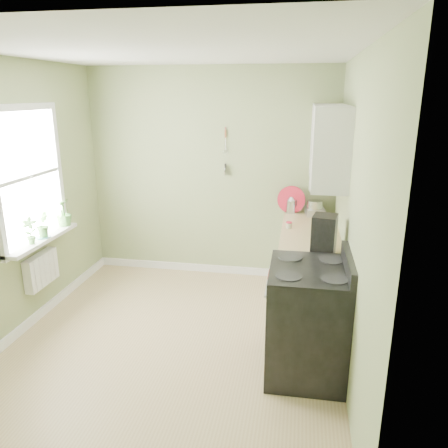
% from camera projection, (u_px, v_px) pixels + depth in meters
% --- Properties ---
extents(floor, '(3.20, 3.60, 0.02)m').
position_uv_depth(floor, '(175.00, 342.00, 4.34)').
color(floor, tan).
rests_on(floor, ground).
extents(ceiling, '(3.20, 3.60, 0.02)m').
position_uv_depth(ceiling, '(164.00, 49.00, 3.56)').
color(ceiling, white).
rests_on(ceiling, wall_back).
extents(wall_back, '(3.20, 0.02, 2.70)m').
position_uv_depth(wall_back, '(211.00, 175.00, 5.66)').
color(wall_back, '#94A06D').
rests_on(wall_back, floor).
extents(wall_left, '(0.02, 3.60, 2.70)m').
position_uv_depth(wall_left, '(10.00, 203.00, 4.22)').
color(wall_left, '#94A06D').
rests_on(wall_left, floor).
extents(wall_right, '(0.02, 3.60, 2.70)m').
position_uv_depth(wall_right, '(354.00, 219.00, 3.68)').
color(wall_right, '#94A06D').
rests_on(wall_right, floor).
extents(base_cabinets, '(0.60, 1.60, 0.87)m').
position_uv_depth(base_cabinets, '(309.00, 271.00, 4.94)').
color(base_cabinets, silver).
rests_on(base_cabinets, floor).
extents(countertop, '(0.64, 1.60, 0.04)m').
position_uv_depth(countertop, '(310.00, 233.00, 4.81)').
color(countertop, '#CEB57E').
rests_on(countertop, base_cabinets).
extents(upper_cabinets, '(0.35, 1.40, 0.80)m').
position_uv_depth(upper_cabinets, '(329.00, 144.00, 4.61)').
color(upper_cabinets, silver).
rests_on(upper_cabinets, wall_right).
extents(window, '(0.06, 1.14, 1.44)m').
position_uv_depth(window, '(28.00, 177.00, 4.44)').
color(window, white).
rests_on(window, wall_left).
extents(window_sill, '(0.18, 1.14, 0.04)m').
position_uv_depth(window_sill, '(43.00, 239.00, 4.62)').
color(window_sill, white).
rests_on(window_sill, wall_left).
extents(radiator, '(0.12, 0.50, 0.35)m').
position_uv_depth(radiator, '(41.00, 270.00, 4.67)').
color(radiator, white).
rests_on(radiator, wall_left).
extents(wall_utensils, '(0.02, 0.14, 0.58)m').
position_uv_depth(wall_utensils, '(225.00, 159.00, 5.53)').
color(wall_utensils, '#CEB57E').
rests_on(wall_utensils, wall_back).
extents(stove, '(0.71, 0.80, 1.10)m').
position_uv_depth(stove, '(308.00, 320.00, 3.76)').
color(stove, black).
rests_on(stove, floor).
extents(stand_mixer, '(0.27, 0.39, 0.45)m').
position_uv_depth(stand_mixer, '(315.00, 199.00, 5.44)').
color(stand_mixer, '#B2B2B7').
rests_on(stand_mixer, countertop).
extents(kettle, '(0.21, 0.12, 0.21)m').
position_uv_depth(kettle, '(291.00, 205.00, 5.49)').
color(kettle, silver).
rests_on(kettle, countertop).
extents(coffee_maker, '(0.25, 0.27, 0.37)m').
position_uv_depth(coffee_maker, '(324.00, 236.00, 4.08)').
color(coffee_maker, black).
rests_on(coffee_maker, countertop).
extents(red_tray, '(0.35, 0.07, 0.35)m').
position_uv_depth(red_tray, '(291.00, 200.00, 5.47)').
color(red_tray, '#A8192E').
rests_on(red_tray, countertop).
extents(jar, '(0.07, 0.07, 0.07)m').
position_uv_depth(jar, '(289.00, 225.00, 4.89)').
color(jar, beige).
rests_on(jar, countertop).
extents(plant_a, '(0.18, 0.15, 0.28)m').
position_uv_depth(plant_a, '(30.00, 231.00, 4.38)').
color(plant_a, '#437434').
rests_on(plant_a, window_sill).
extents(plant_b, '(0.18, 0.19, 0.28)m').
position_uv_depth(plant_b, '(43.00, 225.00, 4.59)').
color(plant_b, '#437434').
rests_on(plant_b, window_sill).
extents(plant_c, '(0.18, 0.18, 0.31)m').
position_uv_depth(plant_c, '(64.00, 212.00, 4.99)').
color(plant_c, '#437434').
rests_on(plant_c, window_sill).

